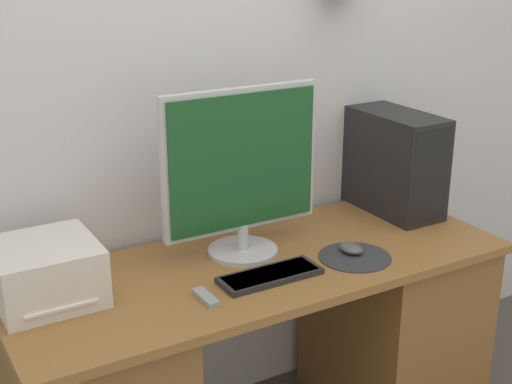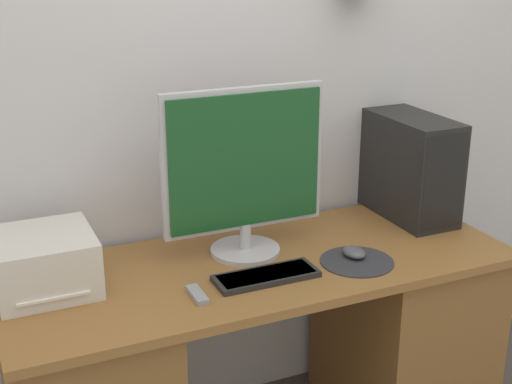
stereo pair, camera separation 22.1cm
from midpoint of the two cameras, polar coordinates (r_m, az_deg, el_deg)
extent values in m
cube|color=silver|center=(2.46, -6.77, 10.84)|extent=(6.40, 0.05, 2.70)
cube|color=brown|center=(2.32, -2.40, -5.99)|extent=(1.65, 0.64, 0.03)
cube|color=brown|center=(2.78, 8.59, -10.13)|extent=(0.46, 0.59, 0.70)
cylinder|color=#B7B7BC|center=(2.37, -3.75, -4.77)|extent=(0.23, 0.23, 0.02)
cylinder|color=#B7B7BC|center=(2.35, -3.78, -3.61)|extent=(0.04, 0.04, 0.09)
cube|color=#B7B7BC|center=(2.27, -4.02, 2.53)|extent=(0.55, 0.03, 0.47)
cube|color=#194C23|center=(2.26, -3.83, 2.43)|extent=(0.51, 0.01, 0.43)
cube|color=black|center=(2.20, -1.76, -6.77)|extent=(0.33, 0.12, 0.02)
cube|color=#424242|center=(2.20, -1.76, -6.64)|extent=(0.30, 0.10, 0.01)
cylinder|color=#2D2D33|center=(2.35, 5.23, -5.26)|extent=(0.24, 0.24, 0.00)
ellipsoid|color=#4C4C51|center=(2.37, 4.98, -4.54)|extent=(0.07, 0.09, 0.03)
cube|color=black|center=(2.72, 8.72, 2.34)|extent=(0.19, 0.40, 0.38)
cube|color=black|center=(2.58, 11.43, 1.21)|extent=(0.17, 0.01, 0.34)
cube|color=beige|center=(2.17, -19.33, -6.12)|extent=(0.29, 0.29, 0.17)
cube|color=white|center=(2.11, -18.69, -8.21)|extent=(0.20, 0.13, 0.01)
cube|color=gray|center=(2.09, -7.11, -8.45)|extent=(0.04, 0.11, 0.02)
camera|label=1|loc=(0.11, -92.86, -1.02)|focal=50.00mm
camera|label=2|loc=(0.11, 87.14, 1.02)|focal=50.00mm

